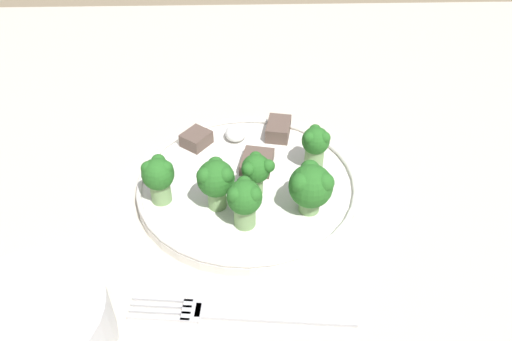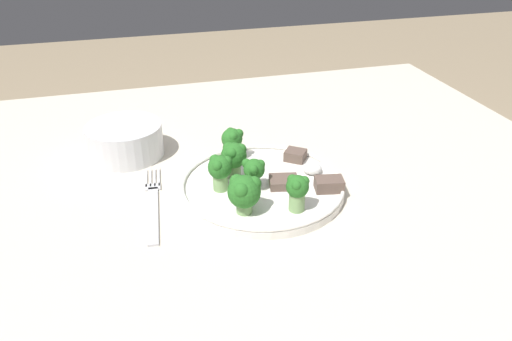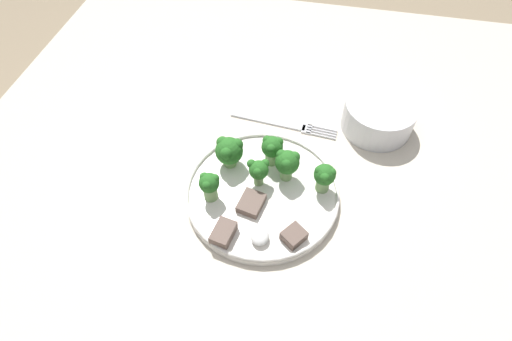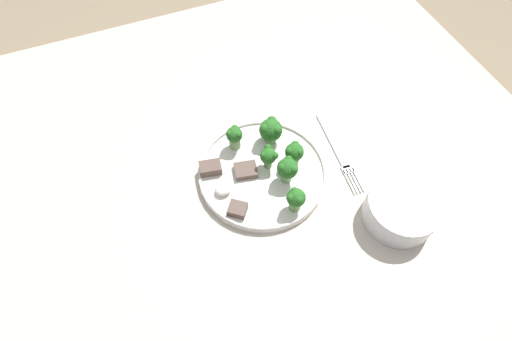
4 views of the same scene
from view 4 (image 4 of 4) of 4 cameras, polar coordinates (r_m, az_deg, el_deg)
name	(u,v)px [view 4 (image 4 of 4)]	position (r m, az deg, el deg)	size (l,w,h in m)	color
ground_plane	(264,276)	(1.50, 1.10, -14.81)	(8.00, 8.00, 0.00)	#9E896B
table	(268,185)	(0.90, 1.77, -2.11)	(1.18, 1.09, 0.74)	beige
dinner_plate	(262,173)	(0.80, 0.89, -0.33)	(0.25, 0.25, 0.02)	white
fork	(338,152)	(0.85, 11.69, 2.66)	(0.04, 0.21, 0.00)	silver
cream_bowl	(401,210)	(0.78, 19.96, -5.36)	(0.13, 0.13, 0.06)	silver
broccoli_floret_near_rim_left	(287,169)	(0.76, 4.52, 0.27)	(0.04, 0.04, 0.06)	#7FA866
broccoli_floret_center_left	(294,153)	(0.78, 5.49, 2.53)	(0.04, 0.04, 0.06)	#7FA866
broccoli_floret_back_left	(268,156)	(0.78, 1.76, 2.04)	(0.03, 0.03, 0.05)	#7FA866
broccoli_floret_front_left	(295,199)	(0.73, 5.65, -4.04)	(0.04, 0.04, 0.06)	#7FA866
broccoli_floret_center_back	(271,130)	(0.81, 2.13, 5.82)	(0.05, 0.05, 0.06)	#7FA866
broccoli_floret_mid_cluster	(234,136)	(0.80, -3.10, 4.93)	(0.03, 0.03, 0.06)	#7FA866
meat_slice_front_slice	(246,170)	(0.79, -1.48, 0.04)	(0.05, 0.04, 0.01)	brown
meat_slice_middle_slice	(238,209)	(0.74, -2.64, -5.55)	(0.04, 0.04, 0.02)	brown
meat_slice_rear_slice	(211,168)	(0.79, -6.52, 0.37)	(0.05, 0.04, 0.02)	brown
sauce_dollop	(223,190)	(0.77, -4.76, -2.75)	(0.03, 0.03, 0.02)	white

